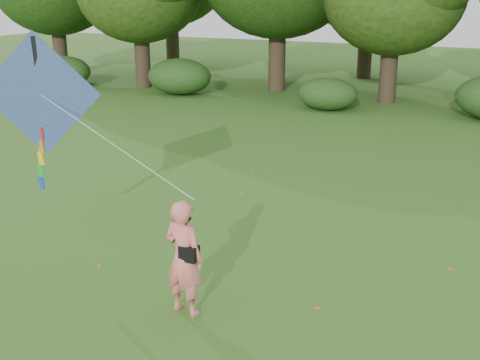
% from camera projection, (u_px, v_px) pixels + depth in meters
% --- Properties ---
extents(ground, '(100.00, 100.00, 0.00)m').
position_uv_depth(ground, '(249.00, 303.00, 10.40)').
color(ground, '#265114').
rests_on(ground, ground).
extents(man_kite_flyer, '(0.79, 0.58, 1.99)m').
position_uv_depth(man_kite_flyer, '(184.00, 258.00, 9.82)').
color(man_kite_flyer, '#E9756D').
rests_on(man_kite_flyer, ground).
extents(crossbody_bag, '(0.43, 0.20, 0.75)m').
position_uv_depth(crossbody_bag, '(189.00, 252.00, 9.70)').
color(crossbody_bag, black).
rests_on(crossbody_bag, ground).
extents(flying_kite, '(5.06, 1.47, 3.15)m').
position_uv_depth(flying_kite, '(40.00, 96.00, 11.47)').
color(flying_kite, '#2634A8').
rests_on(flying_kite, ground).
extents(shrub_band, '(39.15, 3.22, 1.88)m').
position_uv_depth(shrub_band, '(405.00, 94.00, 25.58)').
color(shrub_band, '#264919').
rests_on(shrub_band, ground).
extents(fallen_leaves, '(8.45, 14.34, 0.01)m').
position_uv_depth(fallen_leaves, '(256.00, 197.00, 15.60)').
color(fallen_leaves, '#956228').
rests_on(fallen_leaves, ground).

